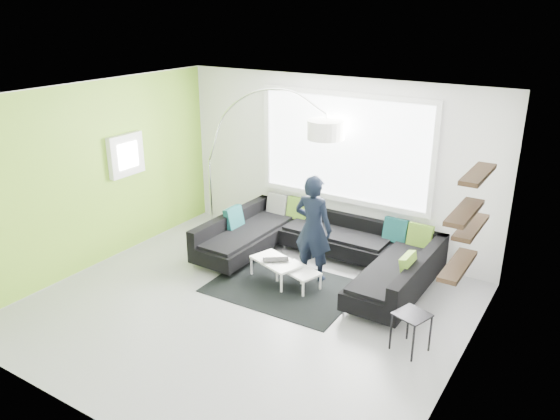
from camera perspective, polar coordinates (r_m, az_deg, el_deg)
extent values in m
plane|color=gray|center=(7.46, -3.67, -10.17)|extent=(5.50, 5.50, 0.00)
cube|color=silver|center=(8.88, 5.58, 4.78)|extent=(5.50, 0.04, 2.80)
cube|color=silver|center=(5.23, -20.38, -8.30)|extent=(5.50, 0.04, 2.80)
cube|color=silver|center=(8.68, -18.84, 3.37)|extent=(0.04, 5.00, 2.80)
cube|color=silver|center=(5.79, 18.79, -5.20)|extent=(0.04, 5.00, 2.80)
cube|color=white|center=(6.48, -4.24, 11.59)|extent=(5.50, 5.00, 0.04)
cube|color=#7FB72D|center=(8.67, -18.80, 3.36)|extent=(0.01, 5.00, 2.80)
cube|color=silver|center=(8.69, 6.72, 6.42)|extent=(2.96, 0.06, 1.68)
cube|color=white|center=(8.95, -15.76, 5.54)|extent=(0.12, 0.66, 0.66)
cube|color=black|center=(6.06, 19.05, -0.98)|extent=(0.20, 1.24, 0.95)
cube|color=black|center=(8.36, 3.86, -5.18)|extent=(3.39, 2.12, 0.35)
cube|color=black|center=(8.23, 3.91, -3.24)|extent=(3.39, 2.12, 0.27)
cube|color=#4C7219|center=(8.21, 3.92, -2.90)|extent=(3.01, 0.21, 0.37)
cube|color=black|center=(7.93, 0.38, -8.07)|extent=(2.07, 1.52, 0.01)
cube|color=silver|center=(7.98, 0.73, -6.61)|extent=(1.09, 0.84, 0.32)
cube|color=black|center=(6.68, 13.48, -12.30)|extent=(0.45, 0.45, 0.49)
imported|color=black|center=(7.88, 3.48, -1.92)|extent=(0.59, 0.40, 1.59)
imported|color=black|center=(7.93, -0.43, -5.43)|extent=(0.61, 0.60, 0.03)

